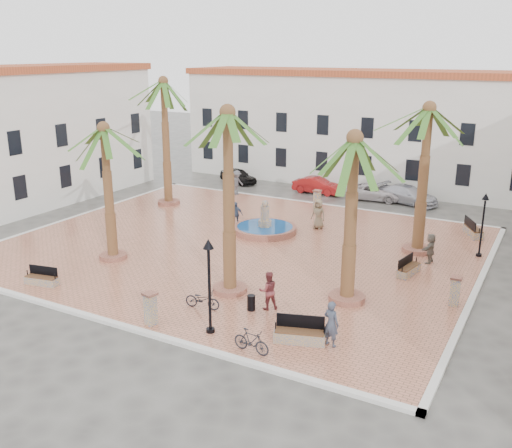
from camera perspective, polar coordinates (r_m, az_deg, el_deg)
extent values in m
plane|color=#56544F|center=(33.21, -1.51, -2.40)|extent=(120.00, 120.00, 0.00)
cube|color=#C47557|center=(33.19, -1.51, -2.28)|extent=(26.00, 22.00, 0.15)
cube|color=silver|center=(42.62, 5.97, 2.02)|extent=(26.30, 0.30, 0.16)
cube|color=silver|center=(25.06, -14.48, -9.48)|extent=(26.30, 0.30, 0.16)
cube|color=silver|center=(29.29, 21.16, -6.16)|extent=(0.30, 22.30, 0.16)
cube|color=silver|center=(41.03, -17.39, 0.73)|extent=(0.30, 22.30, 0.16)
cube|color=white|center=(50.05, 10.23, 9.24)|extent=(30.00, 7.00, 9.00)
cube|color=#B14B28|center=(49.65, 10.52, 14.67)|extent=(30.40, 7.40, 0.50)
cube|color=black|center=(53.05, -4.80, 7.36)|extent=(1.00, 0.12, 1.60)
cube|color=black|center=(51.09, -1.26, 7.04)|extent=(1.00, 0.12, 1.60)
cube|color=black|center=(49.35, 2.53, 6.67)|extent=(1.00, 0.12, 1.60)
cube|color=black|center=(47.83, 6.58, 6.25)|extent=(1.00, 0.12, 1.60)
cube|color=black|center=(46.57, 10.87, 5.76)|extent=(1.00, 0.12, 1.60)
cube|color=black|center=(45.58, 15.35, 5.22)|extent=(1.00, 0.12, 1.60)
cube|color=black|center=(44.89, 20.00, 4.63)|extent=(1.00, 0.12, 1.60)
cube|color=black|center=(52.63, -4.88, 10.58)|extent=(1.00, 0.12, 1.60)
cube|color=black|center=(50.66, -1.29, 10.38)|extent=(1.00, 0.12, 1.60)
cube|color=black|center=(48.90, 2.58, 10.13)|extent=(1.00, 0.12, 1.60)
cube|color=black|center=(47.37, 6.71, 9.82)|extent=(1.00, 0.12, 1.60)
cube|color=black|center=(46.10, 11.07, 9.42)|extent=(1.00, 0.12, 1.60)
cube|color=black|center=(45.10, 15.65, 8.95)|extent=(1.00, 0.12, 1.60)
cube|color=black|center=(44.40, 20.39, 8.41)|extent=(1.00, 0.12, 1.60)
cube|color=white|center=(44.56, -23.37, 7.52)|extent=(6.00, 24.00, 9.50)
cube|color=#B14B28|center=(44.13, -24.14, 13.91)|extent=(6.40, 24.40, 0.50)
cube|color=black|center=(41.48, -22.54, 3.40)|extent=(0.12, 1.00, 1.60)
cube|color=black|center=(44.01, -18.53, 4.54)|extent=(0.12, 1.00, 1.60)
cube|color=black|center=(46.74, -14.97, 5.53)|extent=(0.12, 1.00, 1.60)
cube|color=black|center=(49.65, -11.79, 6.40)|extent=(0.12, 1.00, 1.60)
cube|color=black|center=(40.95, -23.01, 7.48)|extent=(0.12, 1.00, 1.60)
cube|color=black|center=(43.51, -18.90, 8.40)|extent=(0.12, 1.00, 1.60)
cube|color=black|center=(46.27, -15.25, 9.17)|extent=(0.12, 1.00, 1.60)
cube|color=black|center=(49.21, -12.01, 9.83)|extent=(0.12, 1.00, 1.60)
cylinder|color=#A8634F|center=(35.53, 0.89, -0.51)|extent=(3.94, 3.94, 0.38)
cylinder|color=#194C8C|center=(35.48, 0.89, -0.25)|extent=(3.47, 3.47, 0.06)
cylinder|color=gray|center=(35.47, 0.89, -0.22)|extent=(0.84, 0.84, 0.75)
cylinder|color=gray|center=(35.26, 0.90, 0.94)|extent=(0.56, 0.56, 1.13)
sphere|color=gray|center=(35.07, 0.91, 2.05)|extent=(0.41, 0.41, 0.41)
cylinder|color=#A8634F|center=(42.65, -8.72, 2.19)|extent=(1.61, 1.61, 0.24)
cylinder|color=brown|center=(41.76, -8.99, 8.06)|extent=(0.52, 0.52, 8.59)
sphere|color=brown|center=(41.32, -9.27, 13.95)|extent=(0.70, 0.70, 0.70)
cylinder|color=#A8634F|center=(32.14, -14.08, -3.11)|extent=(1.49, 1.49, 0.22)
cylinder|color=brown|center=(31.13, -14.54, 3.03)|extent=(0.49, 0.49, 6.86)
sphere|color=brown|center=(30.52, -15.02, 9.29)|extent=(0.65, 0.65, 0.65)
cylinder|color=#A8634F|center=(27.00, -2.61, -6.50)|extent=(1.61, 1.61, 0.24)
cylinder|color=brown|center=(25.62, -2.74, 2.08)|extent=(0.52, 0.52, 8.09)
sphere|color=brown|center=(24.89, -2.87, 11.12)|extent=(0.71, 0.71, 0.71)
cylinder|color=#A8634F|center=(26.40, 9.07, -7.26)|extent=(1.66, 1.66, 0.25)
cylinder|color=brown|center=(25.12, 9.45, 0.45)|extent=(0.54, 0.54, 7.13)
sphere|color=brown|center=(24.37, 9.86, 8.51)|extent=(0.73, 0.73, 0.73)
cylinder|color=#A8634F|center=(33.41, 15.81, -2.44)|extent=(1.68, 1.68, 0.25)
cylinder|color=brown|center=(32.35, 16.37, 4.25)|extent=(0.55, 0.55, 7.74)
sphere|color=brown|center=(31.77, 16.96, 11.07)|extent=(0.74, 0.74, 0.74)
cube|color=gray|center=(29.57, -20.64, -5.35)|extent=(1.74, 0.83, 0.37)
cube|color=#56351E|center=(29.49, -20.68, -4.96)|extent=(1.64, 0.76, 0.06)
cube|color=black|center=(29.55, -20.49, -4.37)|extent=(1.56, 0.35, 0.46)
cylinder|color=black|center=(29.93, -21.90, -4.55)|extent=(0.05, 0.05, 0.28)
cylinder|color=black|center=(28.99, -19.47, -4.98)|extent=(0.05, 0.05, 0.28)
cube|color=gray|center=(22.57, 4.37, -11.22)|extent=(2.09, 1.21, 0.44)
cube|color=#56351E|center=(22.45, 4.39, -10.64)|extent=(1.96, 1.12, 0.07)
cube|color=black|center=(22.53, 4.47, -9.69)|extent=(1.81, 0.65, 0.55)
cylinder|color=black|center=(22.49, 1.97, -10.17)|extent=(0.05, 0.05, 0.33)
cylinder|color=black|center=(22.33, 6.84, -10.50)|extent=(0.05, 0.05, 0.33)
cube|color=gray|center=(29.92, 15.04, -4.53)|extent=(0.84, 1.81, 0.39)
cube|color=#56351E|center=(29.84, 15.07, -4.13)|extent=(0.77, 1.71, 0.06)
cube|color=black|center=(29.83, 14.74, -3.58)|extent=(0.34, 1.63, 0.49)
cylinder|color=black|center=(29.09, 14.41, -4.39)|extent=(0.05, 0.05, 0.29)
cylinder|color=black|center=(30.52, 15.74, -3.48)|extent=(0.05, 0.05, 0.29)
cube|color=gray|center=(37.29, 20.89, -0.75)|extent=(1.48, 2.06, 0.45)
cube|color=#56351E|center=(37.22, 20.93, -0.38)|extent=(1.38, 1.93, 0.07)
cube|color=black|center=(37.05, 20.62, 0.07)|extent=(0.94, 1.70, 0.56)
cylinder|color=black|center=(36.33, 21.44, -0.62)|extent=(0.05, 0.05, 0.33)
cylinder|color=black|center=(38.03, 20.49, 0.24)|extent=(0.05, 0.05, 0.33)
cylinder|color=black|center=(23.40, -4.57, -10.54)|extent=(0.35, 0.35, 0.16)
cylinder|color=black|center=(22.64, -4.68, -6.54)|extent=(0.12, 0.12, 3.52)
cone|color=black|center=(21.95, -4.80, -1.97)|extent=(0.43, 0.43, 0.39)
sphere|color=beige|center=(21.99, -4.79, -2.34)|extent=(0.23, 0.23, 0.23)
cylinder|color=black|center=(33.75, 21.38, -2.89)|extent=(0.32, 0.32, 0.14)
cylinder|color=black|center=(33.28, 21.68, -0.29)|extent=(0.11, 0.11, 3.17)
cone|color=black|center=(32.84, 22.00, 2.58)|extent=(0.39, 0.39, 0.35)
sphere|color=beige|center=(32.87, 21.98, 2.35)|extent=(0.21, 0.21, 0.21)
cube|color=gray|center=(24.06, -10.50, -8.43)|extent=(0.49, 0.49, 1.32)
cube|color=#A8634F|center=(23.77, -10.59, -6.89)|extent=(0.61, 0.61, 0.10)
cube|color=gray|center=(40.68, 6.12, 2.35)|extent=(0.44, 0.44, 1.31)
cube|color=#A8634F|center=(40.50, 6.15, 3.31)|extent=(0.55, 0.55, 0.10)
cube|color=gray|center=(26.83, 19.28, -6.45)|extent=(0.40, 0.40, 1.27)
cube|color=#A8634F|center=(26.58, 19.42, -5.10)|extent=(0.50, 0.50, 0.10)
cylinder|color=black|center=(25.02, -0.48, -7.88)|extent=(0.36, 0.36, 0.69)
imported|color=#393F50|center=(22.17, 7.53, -9.84)|extent=(0.76, 0.60, 1.84)
imported|color=black|center=(25.26, -5.38, -7.52)|extent=(1.68, 0.81, 0.85)
imported|color=maroon|center=(24.94, 1.22, -6.66)|extent=(1.07, 1.05, 1.74)
imported|color=black|center=(21.72, -0.47, -11.64)|extent=(1.58, 0.56, 0.93)
imported|color=#7B694F|center=(36.23, 6.26, 0.98)|extent=(0.96, 0.66, 1.88)
imported|color=#3E4C65|center=(36.58, -2.06, 1.00)|extent=(1.00, 0.58, 1.61)
imported|color=#525156|center=(44.68, -1.93, 4.16)|extent=(0.99, 1.37, 1.92)
imported|color=#6A6055|center=(31.65, 17.04, -2.33)|extent=(0.64, 1.54, 1.61)
imported|color=black|center=(49.36, -1.79, 4.83)|extent=(3.98, 2.64, 1.26)
imported|color=maroon|center=(46.00, 6.15, 3.86)|extent=(3.93, 1.38, 1.29)
imported|color=silver|center=(44.15, 14.98, 2.84)|extent=(4.95, 3.10, 1.34)
imported|color=silver|center=(44.68, 11.81, 3.15)|extent=(4.57, 2.46, 1.22)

